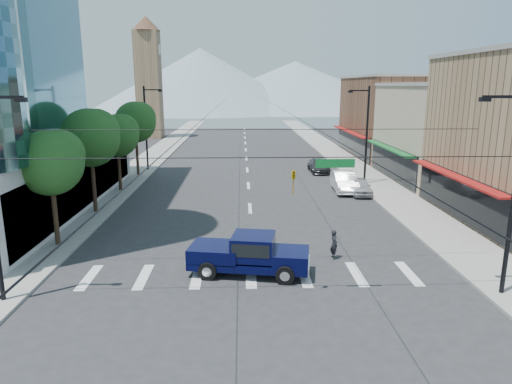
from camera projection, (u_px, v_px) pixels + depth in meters
ground at (256, 289)px, 20.76m from camera, size 160.00×160.00×0.00m
sidewalk_left at (154, 156)px, 59.30m from camera, size 4.00×120.00×0.15m
sidewalk_right at (337, 155)px, 60.04m from camera, size 4.00×120.00×0.15m
shop_mid at (456, 134)px, 43.71m from camera, size 12.00×14.00×9.00m
shop_far at (400, 117)px, 59.17m from camera, size 12.00×18.00×10.00m
clock_tower at (148, 76)px, 78.16m from camera, size 4.80×4.80×20.40m
mountain_left at (201, 80)px, 163.77m from camera, size 80.00×80.00×22.00m
mountain_right at (295, 86)px, 175.04m from camera, size 90.00×90.00×18.00m
tree_near at (53, 160)px, 25.21m from camera, size 3.65×3.64×6.71m
tree_midnear at (92, 136)px, 31.89m from camera, size 4.09×4.09×7.52m
tree_midfar at (119, 134)px, 38.84m from camera, size 3.65×3.64×6.71m
tree_far at (137, 121)px, 45.51m from camera, size 4.09×4.09×7.52m
signal_rig at (261, 195)px, 18.74m from camera, size 21.80×0.20×9.00m
lamp_pole_nw at (147, 125)px, 48.50m from camera, size 2.00×0.25×9.00m
lamp_pole_ne at (366, 132)px, 41.38m from camera, size 2.00×0.25×9.00m
pickup_truck at (249, 253)px, 22.25m from camera, size 6.17×3.05×2.00m
pedestrian at (334, 244)px, 24.28m from camera, size 0.48×0.64×1.58m
parked_car_near at (360, 186)px, 38.62m from camera, size 1.86×4.16×1.39m
parked_car_mid at (344, 182)px, 39.78m from camera, size 2.04×5.24×1.70m
parked_car_far at (319, 166)px, 48.63m from camera, size 1.95×4.69×1.35m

